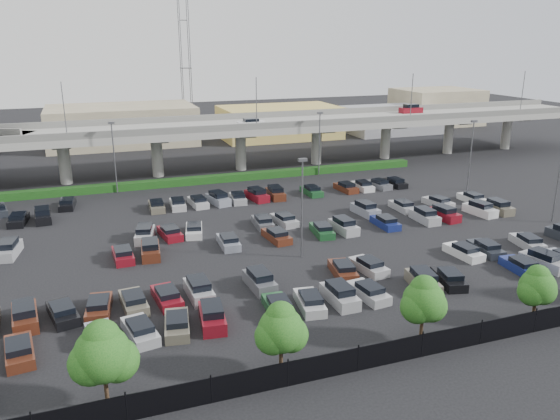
{
  "coord_description": "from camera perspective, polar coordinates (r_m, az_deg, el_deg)",
  "views": [
    {
      "loc": [
        -19.69,
        -56.12,
        21.3
      ],
      "look_at": [
        1.24,
        1.9,
        2.0
      ],
      "focal_mm": 35.0,
      "sensor_mm": 36.0,
      "label": 1
    }
  ],
  "objects": [
    {
      "name": "hedge",
      "position": [
        86.01,
        -6.02,
        3.32
      ],
      "size": [
        66.0,
        1.6,
        1.1
      ],
      "primitive_type": "cube",
      "color": "#103710",
      "rests_on": "ground"
    },
    {
      "name": "parked_cars",
      "position": [
        59.31,
        0.75,
        -3.04
      ],
      "size": [
        62.94,
        41.68,
        1.67
      ],
      "color": "black",
      "rests_on": "ground"
    },
    {
      "name": "overpass",
      "position": [
        91.38,
        -7.33,
        8.21
      ],
      "size": [
        150.0,
        13.0,
        15.8
      ],
      "color": "gray",
      "rests_on": "ground"
    },
    {
      "name": "ground",
      "position": [
        63.17,
        -0.47,
        -2.33
      ],
      "size": [
        280.0,
        280.0,
        0.0
      ],
      "primitive_type": "plane",
      "color": "black"
    },
    {
      "name": "tree_row",
      "position": [
        40.09,
        13.36,
        -9.46
      ],
      "size": [
        65.07,
        3.66,
        5.94
      ],
      "color": "#332316",
      "rests_on": "ground"
    },
    {
      "name": "distant_buildings",
      "position": [
        123.47,
        -4.64,
        9.15
      ],
      "size": [
        138.0,
        24.0,
        9.0
      ],
      "color": "gray",
      "rests_on": "ground"
    },
    {
      "name": "fence",
      "position": [
        39.9,
        13.32,
        -13.89
      ],
      "size": [
        70.0,
        0.1,
        2.0
      ],
      "color": "black",
      "rests_on": "ground"
    },
    {
      "name": "comm_tower",
      "position": [
        132.38,
        -9.83,
        14.67
      ],
      "size": [
        2.4,
        2.4,
        30.0
      ],
      "color": "#505055",
      "rests_on": "ground"
    },
    {
      "name": "light_poles",
      "position": [
        62.02,
        -4.71,
        3.26
      ],
      "size": [
        66.9,
        48.38,
        10.3
      ],
      "color": "#505055",
      "rests_on": "ground"
    }
  ]
}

